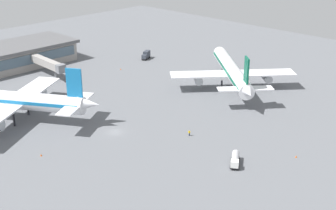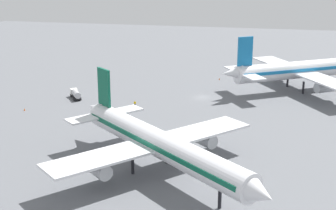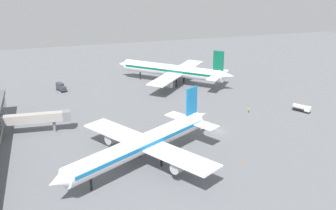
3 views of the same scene
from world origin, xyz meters
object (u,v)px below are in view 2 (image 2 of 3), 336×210
at_px(fuel_truck, 76,94).
at_px(ground_crew_worker, 135,104).
at_px(airplane_at_gate, 305,69).
at_px(safety_cone_mid_apron, 25,109).
at_px(airplane_taxiing, 159,144).
at_px(safety_cone_near_gate, 219,79).

xyz_separation_m(fuel_truck, ground_crew_worker, (-4.38, -18.77, -0.54)).
bearing_deg(airplane_at_gate, fuel_truck, 168.71).
xyz_separation_m(airplane_at_gate, fuel_truck, (-23.92, 64.21, -4.87)).
height_order(airplane_at_gate, safety_cone_mid_apron, airplane_at_gate).
height_order(airplane_at_gate, airplane_taxiing, airplane_at_gate).
bearing_deg(airplane_taxiing, safety_cone_near_gate, 128.90).
distance_m(airplane_taxiing, safety_cone_mid_apron, 53.79).
height_order(airplane_at_gate, safety_cone_near_gate, airplane_at_gate).
bearing_deg(fuel_truck, safety_cone_mid_apron, 113.39).
height_order(airplane_taxiing, safety_cone_mid_apron, airplane_taxiing).
bearing_deg(ground_crew_worker, safety_cone_near_gate, -45.93).
bearing_deg(airplane_taxiing, fuel_truck, 169.12).
bearing_deg(airplane_at_gate, airplane_taxiing, -144.95).
bearing_deg(ground_crew_worker, safety_cone_mid_apron, 91.16).
relative_size(fuel_truck, safety_cone_mid_apron, 10.49).
bearing_deg(fuel_truck, airplane_taxiing, -175.72).
distance_m(airplane_taxiing, ground_crew_worker, 43.58).
distance_m(airplane_taxiing, fuel_truck, 56.74).
bearing_deg(safety_cone_near_gate, safety_cone_mid_apron, 133.47).
distance_m(ground_crew_worker, safety_cone_near_gate, 39.68).
bearing_deg(airplane_at_gate, safety_cone_near_gate, 134.36).
relative_size(airplane_taxiing, safety_cone_mid_apron, 74.11).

